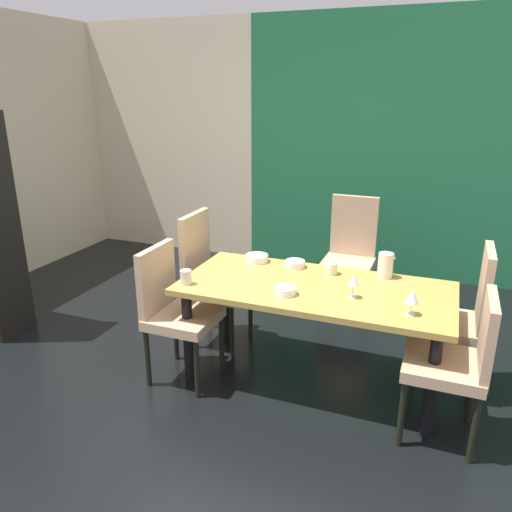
{
  "coord_description": "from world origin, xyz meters",
  "views": [
    {
      "loc": [
        1.5,
        -2.62,
        1.97
      ],
      "look_at": [
        0.3,
        0.45,
        0.85
      ],
      "focal_mm": 35.0,
      "sensor_mm": 36.0,
      "label": 1
    }
  ],
  "objects_px": {
    "wine_glass_near_shelf": "(412,297)",
    "chair_head_far": "(350,250)",
    "cup_center": "(332,269)",
    "pitcher_north": "(386,265)",
    "dining_table": "(314,298)",
    "serving_bowl_corner": "(285,291)",
    "chair_left_near": "(173,306)",
    "serving_bowl_rear": "(295,264)",
    "cup_west": "(186,277)",
    "chair_right_far": "(462,313)",
    "chair_right_near": "(459,358)",
    "serving_bowl_front": "(257,258)",
    "wine_glass_right": "(353,281)",
    "chair_left_far": "(209,274)"
  },
  "relations": [
    {
      "from": "wine_glass_near_shelf",
      "to": "cup_west",
      "type": "distance_m",
      "value": 1.44
    },
    {
      "from": "chair_left_near",
      "to": "cup_west",
      "type": "relative_size",
      "value": 9.63
    },
    {
      "from": "chair_head_far",
      "to": "chair_right_near",
      "type": "relative_size",
      "value": 1.15
    },
    {
      "from": "chair_right_near",
      "to": "wine_glass_right",
      "type": "height_order",
      "value": "chair_right_near"
    },
    {
      "from": "chair_right_far",
      "to": "cup_center",
      "type": "height_order",
      "value": "chair_right_far"
    },
    {
      "from": "wine_glass_right",
      "to": "cup_west",
      "type": "xyz_separation_m",
      "value": [
        -1.08,
        -0.18,
        -0.06
      ]
    },
    {
      "from": "cup_center",
      "to": "pitcher_north",
      "type": "distance_m",
      "value": 0.37
    },
    {
      "from": "pitcher_north",
      "to": "serving_bowl_front",
      "type": "bearing_deg",
      "value": -178.79
    },
    {
      "from": "chair_left_near",
      "to": "pitcher_north",
      "type": "relative_size",
      "value": 5.41
    },
    {
      "from": "dining_table",
      "to": "chair_left_far",
      "type": "relative_size",
      "value": 1.69
    },
    {
      "from": "dining_table",
      "to": "chair_head_far",
      "type": "xyz_separation_m",
      "value": [
        -0.01,
        1.3,
        -0.07
      ]
    },
    {
      "from": "wine_glass_near_shelf",
      "to": "serving_bowl_rear",
      "type": "xyz_separation_m",
      "value": [
        -0.86,
        0.52,
        -0.08
      ]
    },
    {
      "from": "serving_bowl_rear",
      "to": "chair_head_far",
      "type": "bearing_deg",
      "value": 77.77
    },
    {
      "from": "cup_west",
      "to": "cup_center",
      "type": "relative_size",
      "value": 1.19
    },
    {
      "from": "chair_left_near",
      "to": "serving_bowl_corner",
      "type": "bearing_deg",
      "value": 95.46
    },
    {
      "from": "serving_bowl_front",
      "to": "wine_glass_near_shelf",
      "type": "bearing_deg",
      "value": -24.57
    },
    {
      "from": "chair_left_near",
      "to": "serving_bowl_rear",
      "type": "distance_m",
      "value": 0.93
    },
    {
      "from": "chair_right_far",
      "to": "serving_bowl_rear",
      "type": "relative_size",
      "value": 6.96
    },
    {
      "from": "cup_center",
      "to": "chair_right_near",
      "type": "bearing_deg",
      "value": -31.78
    },
    {
      "from": "cup_west",
      "to": "chair_right_near",
      "type": "bearing_deg",
      "value": 0.18
    },
    {
      "from": "chair_head_far",
      "to": "wine_glass_near_shelf",
      "type": "xyz_separation_m",
      "value": [
        0.64,
        -1.52,
        0.26
      ]
    },
    {
      "from": "cup_center",
      "to": "chair_left_near",
      "type": "bearing_deg",
      "value": -151.08
    },
    {
      "from": "chair_right_far",
      "to": "wine_glass_right",
      "type": "height_order",
      "value": "chair_right_far"
    },
    {
      "from": "serving_bowl_front",
      "to": "pitcher_north",
      "type": "bearing_deg",
      "value": 1.21
    },
    {
      "from": "serving_bowl_front",
      "to": "chair_left_far",
      "type": "bearing_deg",
      "value": -176.07
    },
    {
      "from": "pitcher_north",
      "to": "serving_bowl_rear",
      "type": "bearing_deg",
      "value": -177.17
    },
    {
      "from": "chair_head_far",
      "to": "chair_right_far",
      "type": "bearing_deg",
      "value": 132.69
    },
    {
      "from": "serving_bowl_rear",
      "to": "pitcher_north",
      "type": "xyz_separation_m",
      "value": [
        0.64,
        0.03,
        0.06
      ]
    },
    {
      "from": "chair_right_far",
      "to": "serving_bowl_corner",
      "type": "xyz_separation_m",
      "value": [
        -1.07,
        -0.49,
        0.19
      ]
    },
    {
      "from": "cup_west",
      "to": "cup_center",
      "type": "bearing_deg",
      "value": 32.3
    },
    {
      "from": "chair_right_near",
      "to": "serving_bowl_corner",
      "type": "height_order",
      "value": "chair_right_near"
    },
    {
      "from": "wine_glass_near_shelf",
      "to": "chair_head_far",
      "type": "bearing_deg",
      "value": 112.89
    },
    {
      "from": "chair_head_far",
      "to": "chair_right_far",
      "type": "xyz_separation_m",
      "value": [
        0.94,
        -1.02,
        -0.01
      ]
    },
    {
      "from": "serving_bowl_front",
      "to": "pitcher_north",
      "type": "height_order",
      "value": "pitcher_north"
    },
    {
      "from": "cup_west",
      "to": "serving_bowl_rear",
      "type": "bearing_deg",
      "value": 45.28
    },
    {
      "from": "chair_right_near",
      "to": "wine_glass_right",
      "type": "bearing_deg",
      "value": 74.66
    },
    {
      "from": "chair_right_far",
      "to": "cup_west",
      "type": "bearing_deg",
      "value": 108.13
    },
    {
      "from": "chair_head_far",
      "to": "pitcher_north",
      "type": "distance_m",
      "value": 1.09
    },
    {
      "from": "serving_bowl_rear",
      "to": "chair_left_far",
      "type": "bearing_deg",
      "value": -178.73
    },
    {
      "from": "chair_left_near",
      "to": "chair_left_far",
      "type": "distance_m",
      "value": 0.56
    },
    {
      "from": "serving_bowl_corner",
      "to": "cup_center",
      "type": "xyz_separation_m",
      "value": [
        0.19,
        0.46,
        0.02
      ]
    },
    {
      "from": "chair_right_near",
      "to": "serving_bowl_front",
      "type": "distance_m",
      "value": 1.58
    },
    {
      "from": "wine_glass_right",
      "to": "cup_center",
      "type": "height_order",
      "value": "wine_glass_right"
    },
    {
      "from": "dining_table",
      "to": "serving_bowl_corner",
      "type": "xyz_separation_m",
      "value": [
        -0.14,
        -0.21,
        0.11
      ]
    },
    {
      "from": "wine_glass_near_shelf",
      "to": "cup_west",
      "type": "height_order",
      "value": "wine_glass_near_shelf"
    },
    {
      "from": "serving_bowl_front",
      "to": "cup_center",
      "type": "height_order",
      "value": "cup_center"
    },
    {
      "from": "dining_table",
      "to": "serving_bowl_rear",
      "type": "xyz_separation_m",
      "value": [
        -0.23,
        0.3,
        0.11
      ]
    },
    {
      "from": "serving_bowl_rear",
      "to": "pitcher_north",
      "type": "bearing_deg",
      "value": 2.83
    },
    {
      "from": "chair_head_far",
      "to": "chair_right_far",
      "type": "height_order",
      "value": "chair_head_far"
    },
    {
      "from": "serving_bowl_corner",
      "to": "pitcher_north",
      "type": "distance_m",
      "value": 0.77
    }
  ]
}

